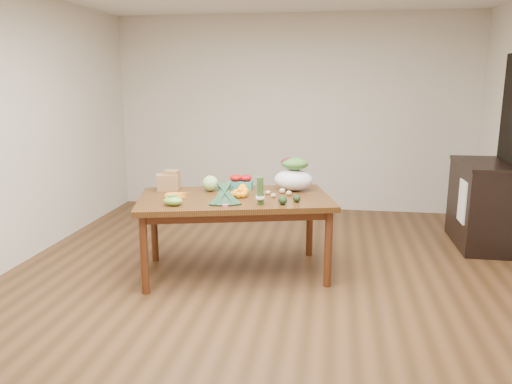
% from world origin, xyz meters
% --- Properties ---
extents(floor, '(6.00, 6.00, 0.00)m').
position_xyz_m(floor, '(0.00, 0.00, 0.00)').
color(floor, brown).
rests_on(floor, ground).
extents(room_walls, '(5.02, 6.02, 2.70)m').
position_xyz_m(room_walls, '(0.00, 0.00, 1.35)').
color(room_walls, beige).
rests_on(room_walls, floor).
extents(dining_table, '(1.95, 1.39, 0.75)m').
position_xyz_m(dining_table, '(-0.31, 0.41, 0.38)').
color(dining_table, '#4F3112').
rests_on(dining_table, floor).
extents(cabinet, '(0.52, 1.02, 0.94)m').
position_xyz_m(cabinet, '(2.22, 1.64, 0.47)').
color(cabinet, black).
rests_on(cabinet, floor).
extents(dish_towel, '(0.02, 0.28, 0.45)m').
position_xyz_m(dish_towel, '(1.96, 1.40, 0.55)').
color(dish_towel, white).
rests_on(dish_towel, cabinet).
extents(paper_bag, '(0.32, 0.29, 0.19)m').
position_xyz_m(paper_bag, '(-1.02, 0.59, 0.85)').
color(paper_bag, '#8E633F').
rests_on(paper_bag, dining_table).
extents(cabbage, '(0.15, 0.15, 0.15)m').
position_xyz_m(cabbage, '(-0.59, 0.61, 0.83)').
color(cabbage, '#AFCA74').
rests_on(cabbage, dining_table).
extents(strawberry_basket_a, '(0.15, 0.15, 0.11)m').
position_xyz_m(strawberry_basket_a, '(-0.37, 0.75, 0.81)').
color(strawberry_basket_a, red).
rests_on(strawberry_basket_a, dining_table).
extents(strawberry_basket_b, '(0.15, 0.15, 0.11)m').
position_xyz_m(strawberry_basket_b, '(-0.27, 0.76, 0.81)').
color(strawberry_basket_b, '#B50C17').
rests_on(strawberry_basket_b, dining_table).
extents(orange_a, '(0.07, 0.07, 0.07)m').
position_xyz_m(orange_a, '(-0.40, 0.48, 0.79)').
color(orange_a, orange).
rests_on(orange_a, dining_table).
extents(orange_b, '(0.09, 0.09, 0.09)m').
position_xyz_m(orange_b, '(-0.27, 0.60, 0.79)').
color(orange_b, orange).
rests_on(orange_b, dining_table).
extents(orange_c, '(0.08, 0.08, 0.08)m').
position_xyz_m(orange_c, '(-0.22, 0.45, 0.79)').
color(orange_c, orange).
rests_on(orange_c, dining_table).
extents(mandarin_cluster, '(0.22, 0.22, 0.10)m').
position_xyz_m(mandarin_cluster, '(-0.26, 0.41, 0.80)').
color(mandarin_cluster, '#FFA80F').
rests_on(mandarin_cluster, dining_table).
extents(carrots, '(0.27, 0.29, 0.03)m').
position_xyz_m(carrots, '(-0.83, 0.32, 0.76)').
color(carrots, orange).
rests_on(carrots, dining_table).
extents(snap_pea_bag, '(0.17, 0.13, 0.08)m').
position_xyz_m(snap_pea_bag, '(-0.77, -0.00, 0.79)').
color(snap_pea_bag, '#74B43D').
rests_on(snap_pea_bag, dining_table).
extents(kale_bunch, '(0.41, 0.47, 0.16)m').
position_xyz_m(kale_bunch, '(-0.34, 0.12, 0.83)').
color(kale_bunch, black).
rests_on(kale_bunch, dining_table).
extents(asparagus_bundle, '(0.11, 0.13, 0.26)m').
position_xyz_m(asparagus_bundle, '(-0.03, 0.14, 0.88)').
color(asparagus_bundle, '#527E3A').
rests_on(asparagus_bundle, dining_table).
extents(potato_a, '(0.05, 0.05, 0.05)m').
position_xyz_m(potato_a, '(-0.07, 0.51, 0.77)').
color(potato_a, '#D9BA7D').
rests_on(potato_a, dining_table).
extents(potato_b, '(0.05, 0.04, 0.04)m').
position_xyz_m(potato_b, '(0.05, 0.42, 0.77)').
color(potato_b, tan).
rests_on(potato_b, dining_table).
extents(potato_c, '(0.06, 0.05, 0.05)m').
position_xyz_m(potato_c, '(0.12, 0.61, 0.77)').
color(potato_c, tan).
rests_on(potato_c, dining_table).
extents(potato_d, '(0.05, 0.04, 0.04)m').
position_xyz_m(potato_d, '(-0.01, 0.53, 0.77)').
color(potato_d, tan).
rests_on(potato_d, dining_table).
extents(potato_e, '(0.06, 0.05, 0.05)m').
position_xyz_m(potato_e, '(0.19, 0.52, 0.77)').
color(potato_e, tan).
rests_on(potato_e, dining_table).
extents(avocado_a, '(0.11, 0.13, 0.08)m').
position_xyz_m(avocado_a, '(0.16, 0.18, 0.79)').
color(avocado_a, black).
rests_on(avocado_a, dining_table).
extents(avocado_b, '(0.09, 0.12, 0.07)m').
position_xyz_m(avocado_b, '(0.28, 0.29, 0.78)').
color(avocado_b, black).
rests_on(avocado_b, dining_table).
extents(salad_bag, '(0.44, 0.37, 0.29)m').
position_xyz_m(salad_bag, '(0.21, 0.76, 0.90)').
color(salad_bag, white).
rests_on(salad_bag, dining_table).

